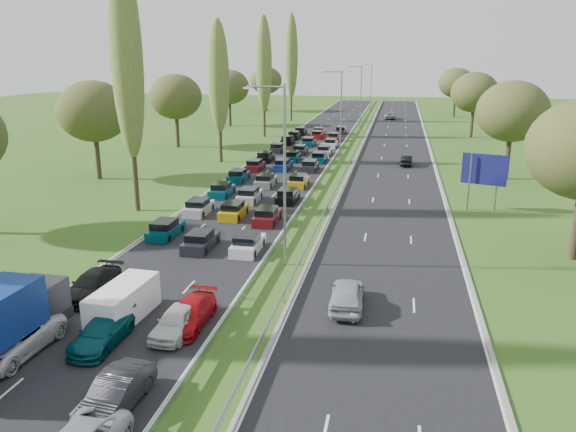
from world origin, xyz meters
The scene contains 20 objects.
ground centered at (4.50, 80.00, 0.00)m, with size 260.00×260.00×0.00m, color #30581B.
near_carriageway centered at (-2.25, 82.50, 0.00)m, with size 10.50×215.00×0.04m, color black.
far_carriageway centered at (11.25, 82.50, 0.00)m, with size 10.50×215.00×0.04m, color black.
central_reservation centered at (4.50, 82.50, 0.55)m, with size 2.36×215.00×0.32m.
lamp_columns centered at (4.50, 78.00, 6.00)m, with size 0.18×140.18×12.00m.
poplar_row centered at (-11.50, 68.17, 12.39)m, with size 2.80×127.80×22.44m.
woodland_left centered at (-22.00, 62.63, 7.68)m, with size 8.00×166.00×11.10m.
woodland_right centered at (24.00, 66.67, 7.68)m, with size 8.00×153.00×11.10m.
traffic_queue_fill centered at (-2.22, 77.47, 0.44)m, with size 9.06×69.15×0.80m.
near_car_2 centered at (-5.69, 28.71, 0.78)m, with size 2.52×5.46×1.52m, color silver.
near_car_3 centered at (-5.61, 35.73, 0.72)m, with size 1.95×4.80×1.39m, color black.
near_car_7 centered at (-2.08, 30.47, 0.67)m, with size 1.83×4.49×1.30m, color #05434B.
near_car_9 centered at (1.12, 25.77, 0.74)m, with size 1.52×4.36×1.44m, color black.
near_car_11 centered at (1.40, 33.22, 0.68)m, with size 1.86×4.58×1.33m, color #AF0A11.
near_car_12 centered at (1.08, 32.24, 0.72)m, with size 1.65×4.10×1.40m, color silver.
far_car_0 centered at (9.27, 36.99, 0.81)m, with size 1.87×4.66×1.59m, color #9DA1A6.
far_car_1 centered at (12.83, 81.32, 0.69)m, with size 1.41×4.04×1.33m, color black.
far_car_2 centered at (9.54, 136.84, 0.76)m, with size 2.45×5.32×1.48m, color gray.
white_van_rear centered at (-2.28, 33.38, 1.00)m, with size 1.91×4.86×1.95m.
direction_sign centered at (19.40, 60.18, 3.57)m, with size 3.84×1.32×5.20m.
Camera 1 is at (11.62, 7.94, 13.65)m, focal length 35.00 mm.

